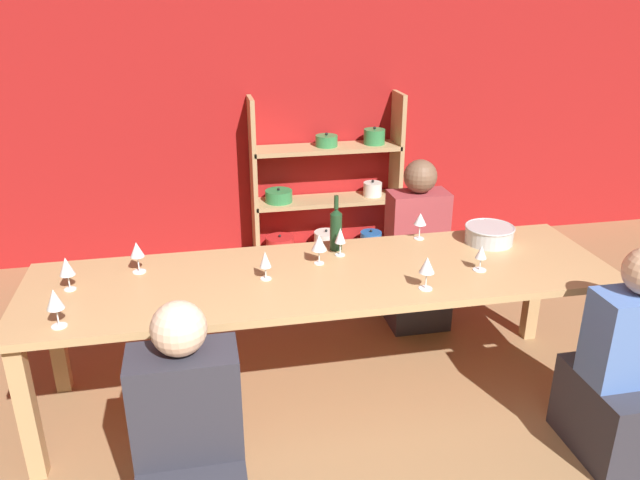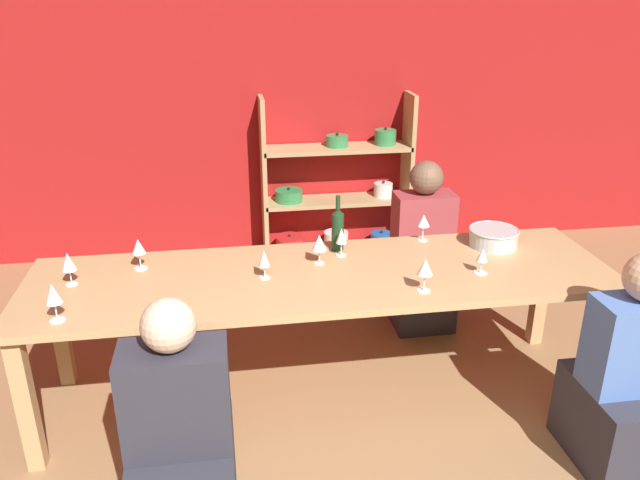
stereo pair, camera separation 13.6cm
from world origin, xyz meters
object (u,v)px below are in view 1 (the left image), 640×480
at_px(dining_table, 324,286).
at_px(wine_bottle_green, 336,228).
at_px(shelf_unit, 326,197).
at_px(wine_glass_red_d, 481,254).
at_px(wine_glass_red_c, 340,236).
at_px(wine_glass_white_a, 55,300).
at_px(wine_glass_white_c, 420,220).
at_px(mixing_bowl, 489,234).
at_px(wine_glass_red_a, 427,266).
at_px(wine_glass_white_b, 319,243).
at_px(person_near_a, 191,452).
at_px(wine_glass_white_d, 137,251).
at_px(person_far_a, 415,262).
at_px(wine_glass_red_b, 265,261).
at_px(person_near_b, 623,381).
at_px(wine_glass_empty_a, 66,267).

bearing_deg(dining_table, wine_bottle_green, 65.95).
height_order(shelf_unit, wine_glass_red_d, shelf_unit).
height_order(dining_table, wine_glass_red_c, wine_glass_red_c).
relative_size(wine_glass_white_a, wine_glass_white_c, 1.14).
bearing_deg(wine_glass_white_a, mixing_bowl, 12.88).
xyz_separation_m(wine_bottle_green, wine_glass_white_c, (0.53, 0.06, -0.01)).
height_order(dining_table, wine_glass_white_c, wine_glass_white_c).
distance_m(wine_glass_red_a, wine_glass_white_b, 0.62).
xyz_separation_m(wine_glass_white_a, wine_glass_white_c, (1.95, 0.67, -0.01)).
distance_m(wine_glass_white_a, wine_glass_red_c, 1.52).
xyz_separation_m(mixing_bowl, person_near_a, (-1.78, -1.03, -0.44)).
relative_size(wine_bottle_green, wine_glass_white_d, 1.91).
distance_m(person_near_a, person_far_a, 2.20).
xyz_separation_m(dining_table, wine_glass_white_c, (0.66, 0.36, 0.20)).
relative_size(wine_glass_red_a, wine_glass_red_b, 1.13).
bearing_deg(person_near_a, mixing_bowl, 29.97).
bearing_deg(shelf_unit, mixing_bowl, -71.43).
bearing_deg(wine_glass_white_b, wine_glass_white_c, 19.37).
bearing_deg(wine_glass_white_a, person_far_a, 27.30).
bearing_deg(wine_bottle_green, wine_glass_white_a, -156.57).
bearing_deg(wine_glass_red_a, wine_glass_white_a, -179.07).
bearing_deg(person_near_b, wine_glass_empty_a, 163.20).
height_order(mixing_bowl, wine_glass_red_c, wine_glass_red_c).
height_order(shelf_unit, wine_bottle_green, shelf_unit).
bearing_deg(wine_glass_white_d, person_near_b, -22.18).
height_order(wine_glass_white_a, wine_glass_white_d, wine_glass_white_a).
bearing_deg(shelf_unit, person_near_b, -71.88).
xyz_separation_m(wine_glass_white_d, wine_glass_red_c, (1.10, 0.00, -0.01)).
bearing_deg(wine_glass_red_c, wine_glass_white_d, -179.76).
height_order(wine_bottle_green, person_near_b, person_near_b).
relative_size(wine_glass_empty_a, person_near_b, 0.16).
bearing_deg(wine_glass_white_c, person_near_a, -140.16).
bearing_deg(wine_glass_red_a, shelf_unit, 90.66).
bearing_deg(dining_table, person_near_a, -132.27).
height_order(dining_table, wine_glass_red_a, wine_glass_red_a).
bearing_deg(wine_glass_red_a, wine_glass_red_b, 160.66).
relative_size(wine_glass_white_c, person_near_a, 0.15).
distance_m(wine_glass_red_a, wine_glass_red_d, 0.40).
relative_size(wine_glass_white_a, wine_glass_empty_a, 1.06).
bearing_deg(wine_glass_red_a, person_near_a, -156.44).
distance_m(wine_glass_red_a, wine_glass_empty_a, 1.80).
relative_size(wine_glass_white_c, wine_glass_red_c, 0.98).
bearing_deg(wine_glass_white_b, person_far_a, 38.49).
distance_m(wine_glass_empty_a, wine_glass_white_d, 0.36).
bearing_deg(dining_table, wine_glass_white_d, 167.83).
relative_size(wine_glass_red_a, person_far_a, 0.15).
height_order(dining_table, wine_glass_white_a, wine_glass_white_a).
bearing_deg(wine_glass_red_d, wine_glass_red_c, 153.53).
xyz_separation_m(wine_glass_white_b, wine_glass_white_d, (-0.97, 0.08, 0.00)).
height_order(wine_bottle_green, wine_glass_empty_a, wine_bottle_green).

